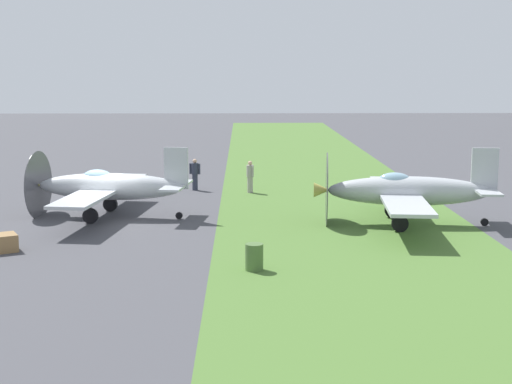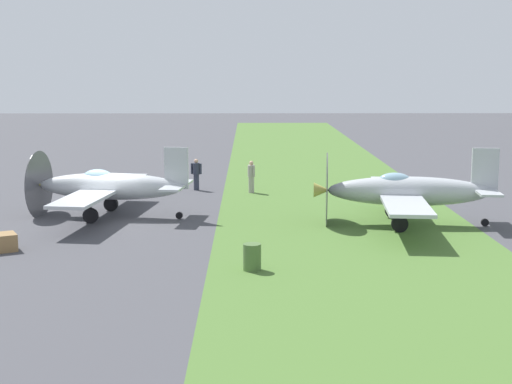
# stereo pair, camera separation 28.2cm
# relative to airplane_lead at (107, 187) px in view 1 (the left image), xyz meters

# --- Properties ---
(ground_plane) EXTENTS (160.00, 160.00, 0.00)m
(ground_plane) POSITION_rel_airplane_lead_xyz_m (-1.07, -0.07, -1.40)
(ground_plane) COLOR #424247
(grass_verge) EXTENTS (120.00, 11.00, 0.01)m
(grass_verge) POSITION_rel_airplane_lead_xyz_m (-1.07, -10.46, -1.40)
(grass_verge) COLOR #476B2D
(grass_verge) RESTS_ON ground
(airplane_lead) EXTENTS (9.47, 7.52, 3.35)m
(airplane_lead) POSITION_rel_airplane_lead_xyz_m (0.00, 0.00, 0.00)
(airplane_lead) COLOR #B2B7BC
(airplane_lead) RESTS_ON ground
(airplane_wingman) EXTENTS (9.83, 7.78, 3.49)m
(airplane_wingman) POSITION_rel_airplane_lead_xyz_m (-1.83, -13.01, 0.06)
(airplane_wingman) COLOR #B2B7BC
(airplane_wingman) RESTS_ON ground
(ground_crew_chief) EXTENTS (0.38, 0.61, 1.73)m
(ground_crew_chief) POSITION_rel_airplane_lead_xyz_m (7.55, -3.45, -0.49)
(ground_crew_chief) COLOR #2D3342
(ground_crew_chief) RESTS_ON ground
(ground_crew_mechanic) EXTENTS (0.55, 0.38, 1.73)m
(ground_crew_mechanic) POSITION_rel_airplane_lead_xyz_m (6.63, -6.48, -0.49)
(ground_crew_mechanic) COLOR #9E998E
(ground_crew_mechanic) RESTS_ON ground
(fuel_drum) EXTENTS (0.60, 0.60, 0.90)m
(fuel_drum) POSITION_rel_airplane_lead_xyz_m (-9.08, -6.45, -0.95)
(fuel_drum) COLOR #476633
(fuel_drum) RESTS_ON ground
(supply_crate) EXTENTS (1.22, 1.22, 0.64)m
(supply_crate) POSITION_rel_airplane_lead_xyz_m (-6.30, 2.70, -1.08)
(supply_crate) COLOR olive
(supply_crate) RESTS_ON ground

